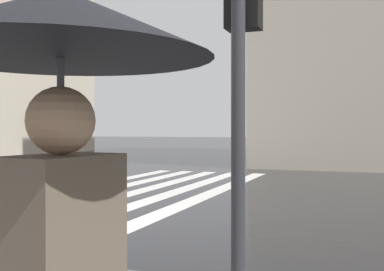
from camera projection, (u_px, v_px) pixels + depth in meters
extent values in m
plane|color=black|center=(102.00, 221.00, 8.72)|extent=(220.00, 220.00, 0.00)
cube|color=silver|center=(207.00, 195.00, 12.22)|extent=(13.00, 0.50, 0.01)
cube|color=silver|center=(172.00, 193.00, 12.57)|extent=(13.00, 0.50, 0.01)
cube|color=silver|center=(138.00, 191.00, 12.91)|extent=(13.00, 0.50, 0.01)
cube|color=silver|center=(107.00, 190.00, 13.26)|extent=(13.00, 0.50, 0.01)
cube|color=silver|center=(77.00, 188.00, 13.61)|extent=(13.00, 0.50, 0.01)
cylinder|color=#333338|center=(238.00, 119.00, 3.91)|extent=(0.12, 0.12, 3.27)
sphere|color=green|center=(247.00, 16.00, 4.18)|extent=(0.17, 0.17, 0.17)
cube|color=#6B5B4C|center=(61.00, 248.00, 1.50)|extent=(0.42, 0.27, 0.60)
sphere|color=tan|center=(61.00, 121.00, 1.49)|extent=(0.22, 0.22, 0.22)
cone|color=black|center=(60.00, 23.00, 1.49)|extent=(0.99, 0.99, 0.22)
cylinder|color=#4C4C51|center=(61.00, 185.00, 1.49)|extent=(0.02, 0.02, 0.81)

